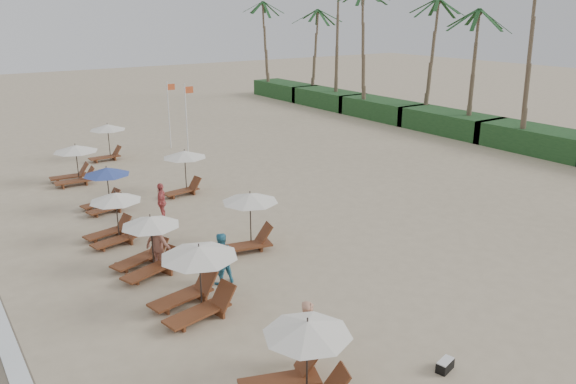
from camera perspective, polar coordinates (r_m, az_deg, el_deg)
ground at (r=20.41m, az=7.27°, el=-8.26°), size 160.00×160.00×0.00m
shrub_hedge at (r=45.09m, az=16.18°, el=6.84°), size 3.20×53.00×1.60m
lounger_station_0 at (r=13.80m, az=1.04°, el=-17.32°), size 2.64×2.54×2.11m
lounger_station_1 at (r=17.65m, az=-9.72°, el=-8.91°), size 2.85×2.44×2.15m
lounger_station_2 at (r=20.67m, az=-14.37°, el=-5.39°), size 2.60×2.49×2.05m
lounger_station_3 at (r=23.63m, az=-17.53°, el=-2.51°), size 2.44×2.09×2.06m
lounger_station_4 at (r=27.46m, az=-18.26°, el=0.39°), size 2.41×2.15×2.06m
lounger_station_5 at (r=32.47m, az=-21.12°, el=2.68°), size 2.67×2.36×2.09m
inland_station_0 at (r=21.78m, az=-4.16°, el=-2.69°), size 2.84×2.24×2.22m
inland_station_1 at (r=28.87m, az=-10.66°, el=2.52°), size 2.62×2.24×2.22m
inland_station_2 at (r=36.91m, az=-18.07°, el=5.28°), size 2.62×2.24×2.22m
beachgoer_near at (r=15.03m, az=2.16°, el=-14.34°), size 0.76×0.58×1.88m
beachgoer_mid_a at (r=19.34m, az=-6.89°, el=-6.77°), size 0.91×0.72×1.84m
beachgoer_mid_b at (r=20.91m, az=-13.04°, el=-5.11°), size 1.22×1.40×1.88m
beachgoer_far_a at (r=25.51m, az=-12.79°, el=-0.98°), size 0.91×1.09×1.75m
duffel_bag at (r=15.83m, az=15.74°, el=-16.65°), size 0.60×0.40×0.31m
flag_pole_near at (r=34.89m, az=-10.28°, el=7.31°), size 0.59×0.08×4.85m
flag_pole_far at (r=38.87m, az=-12.04°, el=8.04°), size 0.60×0.08×4.55m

